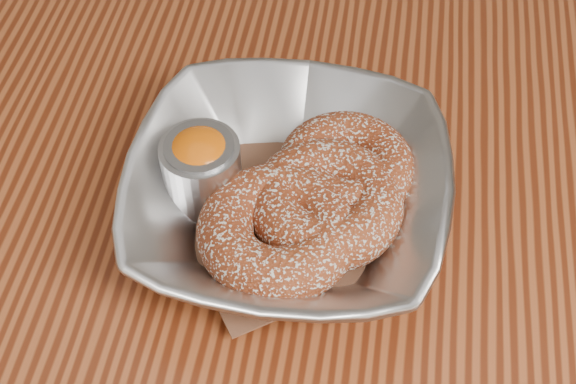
# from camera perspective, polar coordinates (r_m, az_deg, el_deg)

# --- Properties ---
(table) EXTENTS (1.20, 0.80, 0.75)m
(table) POSITION_cam_1_polar(r_m,az_deg,el_deg) (0.61, 8.47, -13.26)
(table) COLOR brown
(table) RESTS_ON ground_plane
(serving_bowl) EXTENTS (0.21, 0.21, 0.05)m
(serving_bowl) POSITION_cam_1_polar(r_m,az_deg,el_deg) (0.53, 0.00, -0.26)
(serving_bowl) COLOR #B2B4B9
(serving_bowl) RESTS_ON table
(parchment) EXTENTS (0.20, 0.20, 0.00)m
(parchment) POSITION_cam_1_polar(r_m,az_deg,el_deg) (0.55, 0.00, -1.37)
(parchment) COLOR brown
(parchment) RESTS_ON table
(donut_back) EXTENTS (0.11, 0.11, 0.03)m
(donut_back) POSITION_cam_1_polar(r_m,az_deg,el_deg) (0.55, 4.14, 1.74)
(donut_back) COLOR maroon
(donut_back) RESTS_ON parchment
(donut_front) EXTENTS (0.12, 0.12, 0.04)m
(donut_front) POSITION_cam_1_polar(r_m,az_deg,el_deg) (0.51, -0.73, -2.80)
(donut_front) COLOR maroon
(donut_front) RESTS_ON parchment
(donut_extra) EXTENTS (0.11, 0.11, 0.04)m
(donut_extra) POSITION_cam_1_polar(r_m,az_deg,el_deg) (0.53, 2.71, -0.81)
(donut_extra) COLOR maroon
(donut_extra) RESTS_ON parchment
(ramekin) EXTENTS (0.05, 0.05, 0.06)m
(ramekin) POSITION_cam_1_polar(r_m,az_deg,el_deg) (0.54, -6.16, 1.74)
(ramekin) COLOR #B2B4B9
(ramekin) RESTS_ON table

